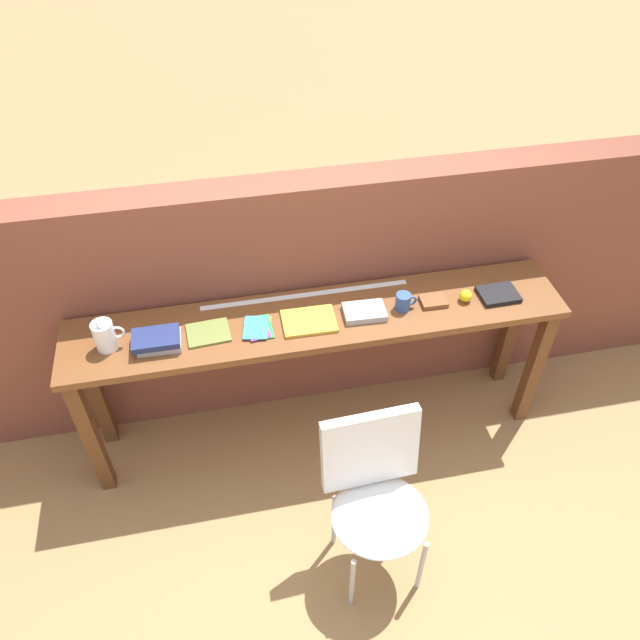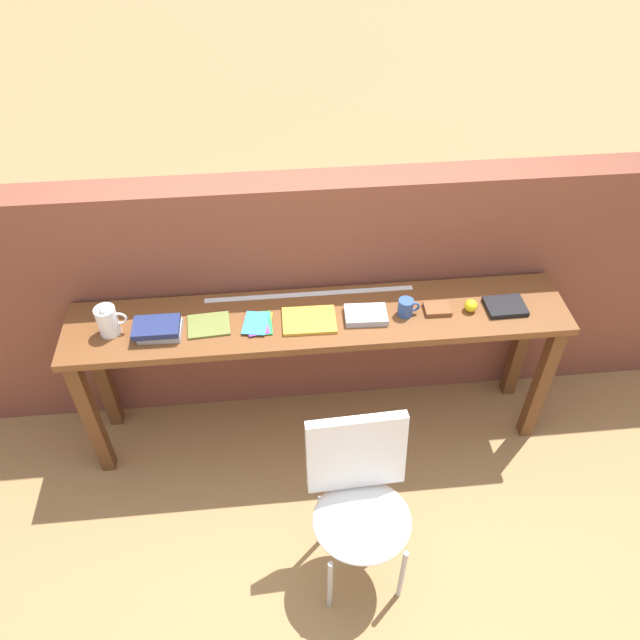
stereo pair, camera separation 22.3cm
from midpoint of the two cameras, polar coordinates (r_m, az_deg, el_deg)
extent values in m
plane|color=#9E7547|center=(3.56, -1.02, -13.46)|extent=(40.00, 40.00, 0.00)
cube|color=brown|center=(3.44, -3.14, 2.15)|extent=(6.00, 0.20, 1.45)
cube|color=brown|center=(3.10, -2.24, 0.01)|extent=(2.50, 0.44, 0.04)
cube|color=#5B341A|center=(3.40, -22.01, -9.97)|extent=(0.07, 0.07, 0.84)
cube|color=#5B341A|center=(3.63, 17.33, -4.24)|extent=(0.07, 0.07, 0.84)
cube|color=#5B341A|center=(3.61, -21.58, -5.97)|extent=(0.07, 0.07, 0.84)
cube|color=#5B341A|center=(3.82, 15.40, -0.81)|extent=(0.07, 0.07, 0.84)
ellipsoid|color=white|center=(2.90, 3.21, -17.51)|extent=(0.46, 0.44, 0.08)
cube|color=white|center=(2.79, 2.29, -11.79)|extent=(0.44, 0.12, 0.40)
cylinder|color=#B2B2B7|center=(3.03, 0.67, -23.00)|extent=(0.02, 0.02, 0.41)
cylinder|color=#B2B2B7|center=(3.08, 7.08, -21.50)|extent=(0.02, 0.02, 0.41)
cylinder|color=#B2B2B7|center=(3.16, -0.82, -17.93)|extent=(0.02, 0.02, 0.41)
cylinder|color=#B2B2B7|center=(3.21, 5.17, -16.63)|extent=(0.02, 0.02, 0.41)
cylinder|color=white|center=(3.08, -21.08, -1.43)|extent=(0.10, 0.10, 0.15)
cone|color=white|center=(3.00, -21.52, -0.63)|extent=(0.04, 0.03, 0.04)
torus|color=white|center=(3.06, -20.07, -1.15)|extent=(0.07, 0.01, 0.07)
cube|color=#9E9EA3|center=(3.05, -16.51, -2.04)|extent=(0.21, 0.15, 0.04)
cube|color=navy|center=(3.02, -16.86, -1.70)|extent=(0.22, 0.15, 0.03)
cube|color=olive|center=(3.06, -12.24, -1.23)|extent=(0.21, 0.18, 0.01)
cube|color=orange|center=(3.05, -7.83, -0.71)|extent=(0.13, 0.15, 0.00)
cube|color=yellow|center=(3.04, -7.82, -0.73)|extent=(0.15, 0.18, 0.00)
cube|color=green|center=(3.04, -7.57, -0.74)|extent=(0.12, 0.17, 0.00)
cube|color=purple|center=(3.03, -7.84, -0.91)|extent=(0.12, 0.16, 0.00)
cube|color=#3399D8|center=(3.03, -7.99, -0.75)|extent=(0.14, 0.18, 0.00)
cube|color=gold|center=(3.05, -3.10, -0.18)|extent=(0.27, 0.20, 0.02)
cube|color=#9E9EA3|center=(3.08, 2.03, 0.67)|extent=(0.21, 0.15, 0.03)
cylinder|color=#2D4C8C|center=(3.11, 5.57, 1.60)|extent=(0.08, 0.08, 0.09)
torus|color=#2D4C8C|center=(3.12, 6.35, 1.70)|extent=(0.06, 0.01, 0.06)
cube|color=brown|center=(3.18, 8.37, 1.65)|extent=(0.13, 0.10, 0.02)
sphere|color=yellow|center=(3.21, 11.26, 2.11)|extent=(0.06, 0.06, 0.06)
cube|color=black|center=(3.28, 14.14, 2.23)|extent=(0.20, 0.16, 0.03)
cube|color=silver|center=(3.20, -3.33, 2.24)|extent=(1.07, 0.03, 0.00)
camera|label=1|loc=(0.11, -92.10, -1.96)|focal=35.00mm
camera|label=2|loc=(0.11, 87.90, 1.96)|focal=35.00mm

